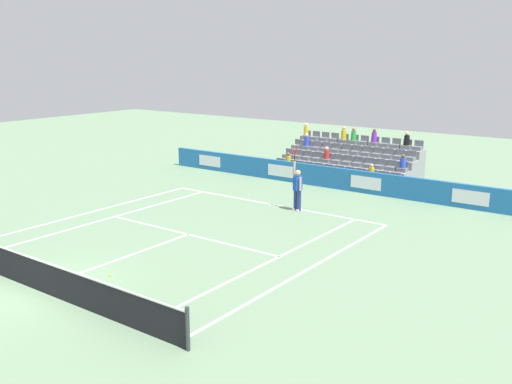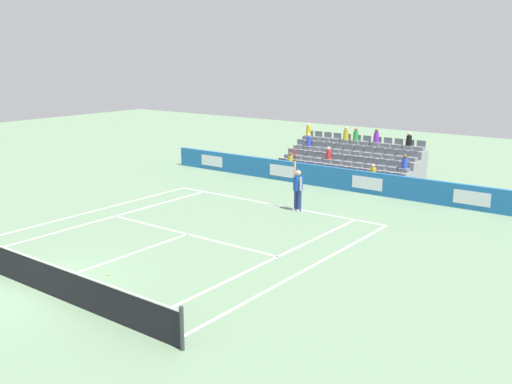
{
  "view_description": "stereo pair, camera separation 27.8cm",
  "coord_description": "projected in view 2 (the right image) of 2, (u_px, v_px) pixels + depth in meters",
  "views": [
    {
      "loc": [
        -14.2,
        8.67,
        6.54
      ],
      "look_at": [
        -0.74,
        -9.69,
        1.1
      ],
      "focal_mm": 40.46,
      "sensor_mm": 36.0,
      "label": 1
    },
    {
      "loc": [
        -14.43,
        8.51,
        6.54
      ],
      "look_at": [
        -0.74,
        -9.69,
        1.1
      ],
      "focal_mm": 40.46,
      "sensor_mm": 36.0,
      "label": 2
    }
  ],
  "objects": [
    {
      "name": "tennis_player",
      "position": [
        298.0,
        188.0,
        24.57
      ],
      "size": [
        0.51,
        0.41,
        2.85
      ],
      "color": "navy",
      "rests_on": "ground"
    },
    {
      "name": "line_singles_sideline_right",
      "position": [
        270.0,
        260.0,
        18.78
      ],
      "size": [
        0.1,
        11.89,
        0.01
      ],
      "primitive_type": "cube",
      "color": "white",
      "rests_on": "ground"
    },
    {
      "name": "sponsor_barrier",
      "position": [
        323.0,
        176.0,
        29.15
      ],
      "size": [
        19.75,
        0.22,
        1.07
      ],
      "color": "#1E66AD",
      "rests_on": "ground"
    },
    {
      "name": "line_singles_sideline_left",
      "position": [
        107.0,
        218.0,
        23.59
      ],
      "size": [
        0.1,
        11.89,
        0.01
      ],
      "primitive_type": "cube",
      "color": "white",
      "rests_on": "ground"
    },
    {
      "name": "line_baseline",
      "position": [
        272.0,
        204.0,
        25.81
      ],
      "size": [
        10.97,
        0.1,
        0.01
      ],
      "primitive_type": "cube",
      "color": "white",
      "rests_on": "ground"
    },
    {
      "name": "stadium_stand",
      "position": [
        351.0,
        165.0,
        31.41
      ],
      "size": [
        7.44,
        3.8,
        2.62
      ],
      "color": "gray",
      "rests_on": "ground"
    },
    {
      "name": "line_centre_service",
      "position": [
        120.0,
        258.0,
        19.05
      ],
      "size": [
        0.1,
        6.4,
        0.01
      ],
      "primitive_type": "cube",
      "color": "white",
      "rests_on": "ground"
    },
    {
      "name": "ground_plane",
      "position": [
        33.0,
        288.0,
        16.57
      ],
      "size": [
        80.0,
        80.0,
        0.0
      ],
      "primitive_type": "plane",
      "color": "gray"
    },
    {
      "name": "loose_tennis_ball",
      "position": [
        108.0,
        274.0,
        17.5
      ],
      "size": [
        0.07,
        0.07,
        0.07
      ],
      "primitive_type": "sphere",
      "color": "#D1E533",
      "rests_on": "ground"
    },
    {
      "name": "tennis_net",
      "position": [
        32.0,
        272.0,
        16.45
      ],
      "size": [
        11.97,
        0.1,
        1.07
      ],
      "color": "#33383D",
      "rests_on": "ground"
    },
    {
      "name": "line_service",
      "position": [
        187.0,
        234.0,
        21.54
      ],
      "size": [
        8.23,
        0.1,
        0.01
      ],
      "primitive_type": "cube",
      "color": "white",
      "rests_on": "ground"
    },
    {
      "name": "line_doubles_sideline_right",
      "position": [
        305.0,
        270.0,
        17.98
      ],
      "size": [
        0.1,
        11.89,
        0.01
      ],
      "primitive_type": "cube",
      "color": "white",
      "rests_on": "ground"
    },
    {
      "name": "line_centre_mark",
      "position": [
        271.0,
        205.0,
        25.73
      ],
      "size": [
        0.1,
        0.2,
        0.01
      ],
      "primitive_type": "cube",
      "color": "white",
      "rests_on": "ground"
    },
    {
      "name": "line_doubles_sideline_left",
      "position": [
        86.0,
        213.0,
        24.39
      ],
      "size": [
        0.1,
        11.89,
        0.01
      ],
      "primitive_type": "cube",
      "color": "white",
      "rests_on": "ground"
    }
  ]
}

